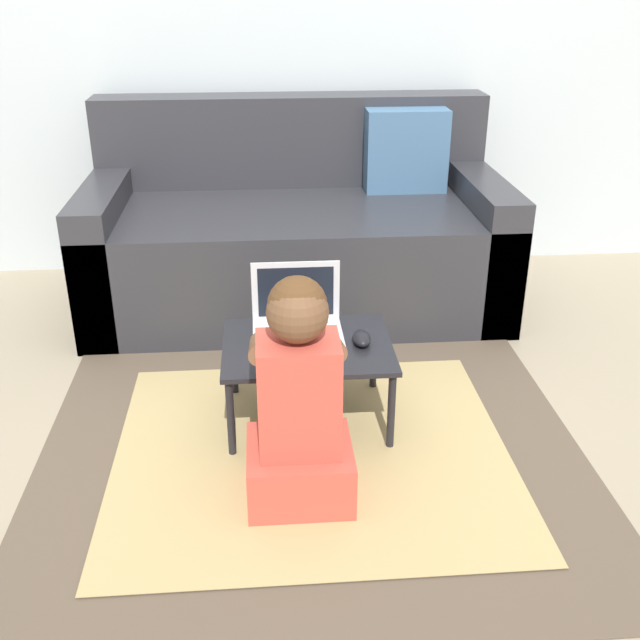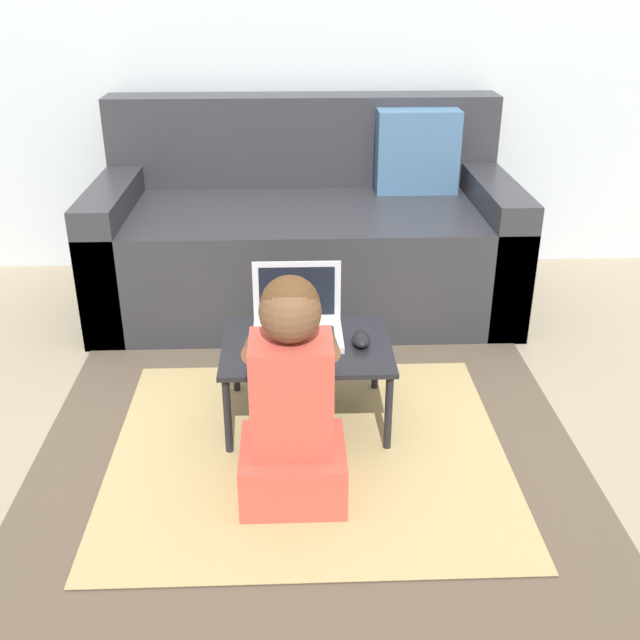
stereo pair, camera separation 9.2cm
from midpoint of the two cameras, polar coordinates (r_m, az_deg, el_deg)
The scene contains 7 objects.
ground_plane at distance 2.53m, azimuth 2.13°, elevation -7.67°, with size 16.00×16.00×0.00m, color gray.
area_rug at distance 2.37m, azimuth 0.26°, elevation -10.07°, with size 1.69×1.53×0.01m.
couch at distance 3.32m, azimuth -0.21°, elevation 6.49°, with size 1.76×0.90×0.86m.
laptop_desk at distance 2.40m, azimuth 0.07°, elevation -2.45°, with size 0.54×0.42×0.28m.
laptop at distance 2.43m, azimuth -0.65°, elevation -0.38°, with size 0.29×0.22×0.23m.
computer_mouse at distance 2.38m, azimuth 4.23°, elevation -1.45°, with size 0.06×0.10×0.04m.
person_seated at distance 2.04m, azimuth -0.87°, elevation -6.43°, with size 0.29×0.38×0.67m.
Camera 2 is at (-0.13, -2.11, 1.38)m, focal length 42.00 mm.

